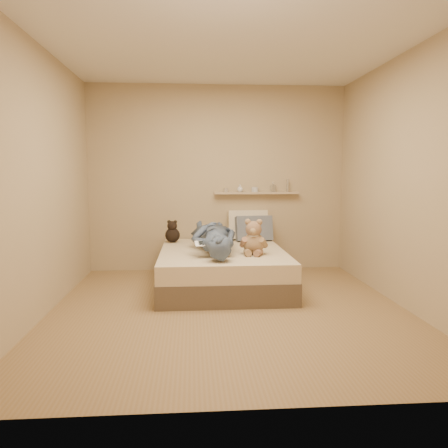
{
  "coord_description": "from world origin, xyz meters",
  "views": [
    {
      "loc": [
        -0.37,
        -4.29,
        1.38
      ],
      "look_at": [
        0.0,
        0.65,
        0.8
      ],
      "focal_mm": 35.0,
      "sensor_mm": 36.0,
      "label": 1
    }
  ],
  "objects": [
    {
      "name": "game_console",
      "position": [
        -0.25,
        0.43,
        0.61
      ],
      "size": [
        0.19,
        0.12,
        0.06
      ],
      "color": "#B1B2B8",
      "rests_on": "bed"
    },
    {
      "name": "pillow_cream",
      "position": [
        0.42,
        1.76,
        0.65
      ],
      "size": [
        0.56,
        0.28,
        0.43
      ],
      "primitive_type": "cube",
      "rotation": [
        -0.26,
        0.0,
        0.04
      ],
      "color": "beige",
      "rests_on": "bed"
    },
    {
      "name": "dark_plush",
      "position": [
        -0.63,
        1.56,
        0.58
      ],
      "size": [
        0.2,
        0.2,
        0.3
      ],
      "color": "black",
      "rests_on": "bed"
    },
    {
      "name": "wall_shelf",
      "position": [
        0.55,
        1.84,
        1.1
      ],
      "size": [
        1.2,
        0.12,
        0.03
      ],
      "primitive_type": "cube",
      "color": "tan",
      "rests_on": "wall_back"
    },
    {
      "name": "teddy_bear",
      "position": [
        0.34,
        0.61,
        0.62
      ],
      "size": [
        0.33,
        0.34,
        0.41
      ],
      "color": "#A38959",
      "rests_on": "bed"
    },
    {
      "name": "person",
      "position": [
        -0.11,
        0.85,
        0.63
      ],
      "size": [
        0.6,
        1.52,
        0.36
      ],
      "primitive_type": "imported",
      "rotation": [
        0.0,
        0.0,
        3.18
      ],
      "color": "#4D5E79",
      "rests_on": "bed"
    },
    {
      "name": "room",
      "position": [
        0.0,
        0.0,
        1.3
      ],
      "size": [
        3.8,
        3.8,
        3.8
      ],
      "color": "olive",
      "rests_on": "ground"
    },
    {
      "name": "bed",
      "position": [
        0.0,
        0.93,
        0.22
      ],
      "size": [
        1.5,
        1.9,
        0.45
      ],
      "color": "brown",
      "rests_on": "floor"
    },
    {
      "name": "pillow_grey",
      "position": [
        0.49,
        1.62,
        0.62
      ],
      "size": [
        0.52,
        0.26,
        0.36
      ],
      "primitive_type": "cube",
      "rotation": [
        -0.22,
        0.0,
        0.1
      ],
      "color": "slate",
      "rests_on": "bed"
    },
    {
      "name": "shelf_bottles",
      "position": [
        0.54,
        1.84,
        1.17
      ],
      "size": [
        0.93,
        0.11,
        0.18
      ],
      "color": "#B2A698",
      "rests_on": "wall_shelf"
    }
  ]
}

